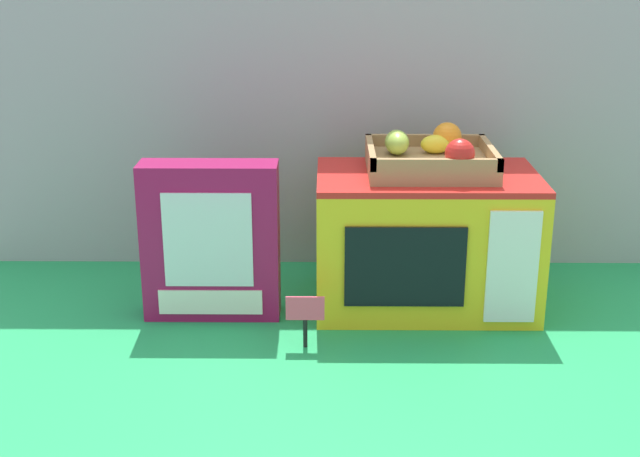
% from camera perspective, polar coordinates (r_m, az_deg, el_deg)
% --- Properties ---
extents(ground_plane, '(1.70, 1.70, 0.00)m').
position_cam_1_polar(ground_plane, '(1.75, 0.78, -5.16)').
color(ground_plane, '#219E54').
rests_on(ground_plane, ground).
extents(display_back_panel, '(1.61, 0.03, 0.74)m').
position_cam_1_polar(display_back_panel, '(1.89, 0.79, 8.35)').
color(display_back_panel, '#A0A3A8').
rests_on(display_back_panel, ground).
extents(toy_microwave, '(0.43, 0.27, 0.27)m').
position_cam_1_polar(toy_microwave, '(1.73, 7.01, -0.77)').
color(toy_microwave, yellow).
rests_on(toy_microwave, ground).
extents(food_groups_crate, '(0.25, 0.21, 0.09)m').
position_cam_1_polar(food_groups_crate, '(1.70, 7.39, 4.66)').
color(food_groups_crate, '#A37F51').
rests_on(food_groups_crate, toy_microwave).
extents(cookie_set_box, '(0.26, 0.08, 0.31)m').
position_cam_1_polar(cookie_set_box, '(1.67, -7.25, -0.83)').
color(cookie_set_box, '#99144C').
rests_on(cookie_set_box, ground).
extents(price_sign, '(0.07, 0.01, 0.10)m').
position_cam_1_polar(price_sign, '(1.56, -0.99, -5.67)').
color(price_sign, black).
rests_on(price_sign, ground).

